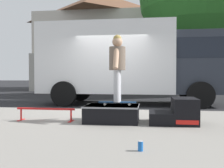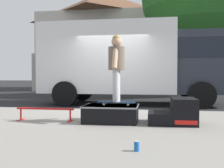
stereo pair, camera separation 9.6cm
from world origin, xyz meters
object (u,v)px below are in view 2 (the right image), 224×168
skateboard (116,102)px  box_truck (134,60)px  skate_box (111,113)px  skater_kid (116,62)px  kicker_ramp (176,113)px  grind_rail (45,111)px  soda_can (137,146)px

skateboard → box_truck: bearing=89.7°
skate_box → box_truck: box_truck is taller
skateboard → skater_kid: 0.83m
skater_kid → box_truck: box_truck is taller
kicker_ramp → skateboard: size_ratio=1.18×
skateboard → grind_rail: bearing=-176.0°
grind_rail → skateboard: skateboard is taller
kicker_ramp → skateboard: 1.22m
grind_rail → skateboard: 1.53m
skateboard → kicker_ramp: bearing=-1.9°
kicker_ramp → skater_kid: 1.58m
skate_box → box_truck: (0.13, 4.79, 1.40)m
box_truck → skateboard: bearing=-90.3°
skate_box → skateboard: (0.10, 0.04, 0.22)m
kicker_ramp → soda_can: size_ratio=7.38×
kicker_ramp → grind_rail: size_ratio=0.73×
skateboard → box_truck: box_truck is taller
skate_box → skater_kid: bearing=20.8°
kicker_ramp → box_truck: bearing=103.8°
box_truck → skater_kid: bearing=-90.3°
skate_box → skateboard: skateboard is taller
soda_can → skate_box: bearing=107.4°
kicker_ramp → skater_kid: (-1.21, 0.04, 1.02)m
skater_kid → soda_can: (0.54, -2.11, -1.17)m
skateboard → skater_kid: (0.00, 0.00, 0.83)m
grind_rail → skateboard: size_ratio=1.62×
grind_rail → soda_can: size_ratio=10.07×
skater_kid → soda_can: bearing=-75.5°
skate_box → skateboard: bearing=20.8°
kicker_ramp → soda_can: (-0.66, -2.07, -0.15)m
skate_box → grind_rail: bearing=-177.3°
skate_box → soda_can: (0.65, -2.07, -0.12)m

